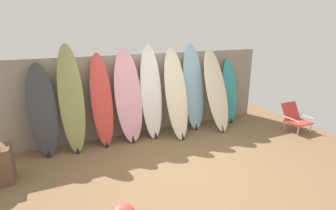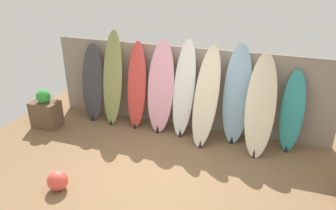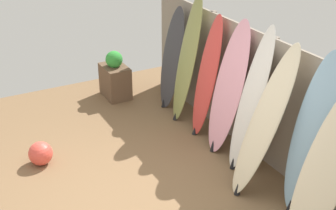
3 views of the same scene
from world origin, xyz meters
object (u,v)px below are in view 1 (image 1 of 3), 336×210
Objects in this scene: surfboard_charcoal_0 at (43,111)px; surfboard_white_4 at (151,93)px; surfboard_red_2 at (102,101)px; beach_chair at (295,117)px; surfboard_cream_7 at (216,91)px; surfboard_teal_8 at (229,92)px; surfboard_olive_1 at (71,100)px; surfboard_cream_5 at (176,94)px; surfboard_pink_3 at (128,97)px; surfboard_skyblue_6 at (193,88)px.

surfboard_white_4 is at bearing 0.09° from surfboard_charcoal_0.
beach_chair is (4.24, -1.11, -0.61)m from surfboard_red_2.
surfboard_teal_8 is (0.58, 0.24, -0.14)m from surfboard_cream_7.
surfboard_red_2 is (0.57, 0.01, -0.09)m from surfboard_olive_1.
surfboard_cream_5 reaches higher than surfboard_cream_7.
surfboard_teal_8 is at bearing 22.67° from surfboard_cream_7.
surfboard_teal_8 is at bearing 0.87° from surfboard_olive_1.
surfboard_pink_3 is (0.55, -0.00, 0.03)m from surfboard_red_2.
surfboard_olive_1 is 1.04× the size of surfboard_skyblue_6.
surfboard_charcoal_0 is 0.94× the size of surfboard_cream_7.
surfboard_white_4 is 3.20× the size of beach_chair.
beach_chair is (2.10, -1.15, -0.67)m from surfboard_skyblue_6.
surfboard_red_2 is 0.97× the size of surfboard_pink_3.
surfboard_white_4 is at bearing 172.73° from surfboard_cream_7.
surfboard_skyblue_6 reaches higher than surfboard_pink_3.
surfboard_cream_5 is 0.97× the size of surfboard_skyblue_6.
surfboard_cream_7 is at bearing -5.44° from surfboard_pink_3.
surfboard_red_2 is 0.97× the size of surfboard_cream_5.
surfboard_skyblue_6 is (2.14, 0.04, 0.05)m from surfboard_red_2.
surfboard_charcoal_0 is at bearing 178.92° from surfboard_olive_1.
surfboard_cream_5 reaches higher than surfboard_teal_8.
beach_chair is at bearing -19.17° from surfboard_cream_5.
surfboard_cream_7 is (3.70, -0.19, 0.06)m from surfboard_charcoal_0.
surfboard_charcoal_0 is 0.90× the size of surfboard_pink_3.
surfboard_charcoal_0 is 1.09m from surfboard_red_2.
surfboard_cream_7 is (2.62, -0.20, -0.01)m from surfboard_red_2.
surfboard_cream_7 is at bearing 169.96° from beach_chair.
surfboard_white_4 reaches higher than surfboard_pink_3.
surfboard_pink_3 is at bearing 174.56° from surfboard_cream_7.
surfboard_cream_7 reaches higher than surfboard_charcoal_0.
surfboard_cream_5 is 1.22× the size of surfboard_teal_8.
surfboard_pink_3 reaches higher than surfboard_charcoal_0.
surfboard_white_4 is 1.08m from surfboard_skyblue_6.
surfboard_olive_1 reaches higher than surfboard_red_2.
surfboard_cream_5 is at bearing 179.05° from surfboard_cream_7.
surfboard_olive_1 is 1.11× the size of surfboard_cream_7.
surfboard_charcoal_0 is at bearing -179.75° from surfboard_red_2.
surfboard_red_2 is 3.01× the size of beach_chair.
surfboard_pink_3 is at bearing 170.02° from surfboard_cream_5.
surfboard_olive_1 is 3.19m from surfboard_cream_7.
surfboard_charcoal_0 reaches higher than surfboard_teal_8.
surfboard_charcoal_0 is 0.90× the size of surfboard_cream_5.
surfboard_pink_3 reaches higher than surfboard_cream_7.
surfboard_skyblue_6 reaches higher than surfboard_cream_7.
surfboard_red_2 reaches higher than surfboard_teal_8.
surfboard_charcoal_0 is 1.10× the size of surfboard_teal_8.
surfboard_olive_1 is (0.51, -0.01, 0.16)m from surfboard_charcoal_0.
beach_chair is at bearing -47.86° from surfboard_teal_8.
surfboard_white_4 is 1.07× the size of surfboard_cream_7.
beach_chair is at bearing -19.23° from surfboard_white_4.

